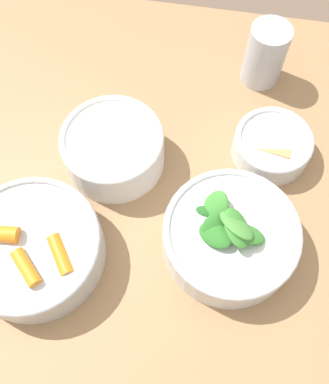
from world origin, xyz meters
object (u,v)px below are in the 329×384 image
object	(u,v)px
bowl_greens	(230,236)
bowl_beans_hotdog	(114,150)
bowl_carrots	(33,248)
bowl_cookies	(272,145)
cup	(265,55)

from	to	relation	value
bowl_greens	bowl_beans_hotdog	distance (m)	0.21
bowl_greens	bowl_beans_hotdog	world-z (taller)	bowl_greens
bowl_beans_hotdog	bowl_greens	bearing A→B (deg)	-120.00
bowl_carrots	bowl_beans_hotdog	bearing A→B (deg)	-23.49
bowl_carrots	bowl_cookies	bearing A→B (deg)	-54.07
bowl_carrots	cup	xyz separation A→B (m)	(0.37, -0.28, 0.02)
cup	bowl_beans_hotdog	bearing A→B (deg)	134.70
bowl_carrots	bowl_cookies	xyz separation A→B (m)	(0.22, -0.30, -0.01)
cup	bowl_cookies	bearing A→B (deg)	-170.09
bowl_carrots	bowl_beans_hotdog	world-z (taller)	bowl_carrots
bowl_greens	bowl_beans_hotdog	bearing A→B (deg)	60.00
bowl_greens	bowl_carrots	bearing A→B (deg)	103.40
bowl_cookies	cup	world-z (taller)	cup
bowl_carrots	bowl_cookies	world-z (taller)	bowl_carrots
bowl_carrots	bowl_greens	size ratio (longest dim) A/B	1.03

